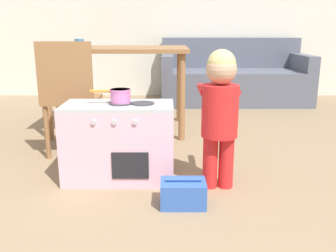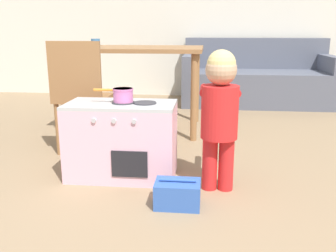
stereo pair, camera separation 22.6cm
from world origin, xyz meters
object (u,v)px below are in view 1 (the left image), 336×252
(toy_pot, at_px, (121,95))
(cup_on_table, at_px, (80,43))
(play_kitchen, at_px, (120,142))
(child_figure, at_px, (221,105))
(dining_table, at_px, (119,58))
(toy_basket, at_px, (184,193))
(dining_chair_near, at_px, (71,96))
(couch, at_px, (233,79))

(toy_pot, xyz_separation_m, cup_on_table, (-0.48, 1.08, 0.27))
(play_kitchen, relative_size, child_figure, 0.83)
(play_kitchen, relative_size, toy_pot, 2.74)
(child_figure, bearing_deg, dining_table, 119.20)
(child_figure, relative_size, toy_basket, 3.38)
(toy_pot, bearing_deg, child_figure, -13.08)
(toy_basket, bearing_deg, play_kitchen, 134.89)
(child_figure, distance_m, cup_on_table, 1.66)
(child_figure, relative_size, dining_chair_near, 0.97)
(toy_pot, bearing_deg, couch, 66.69)
(cup_on_table, bearing_deg, play_kitchen, -66.62)
(child_figure, distance_m, toy_basket, 0.55)
(toy_basket, bearing_deg, child_figure, 49.14)
(toy_basket, distance_m, couch, 3.17)
(play_kitchen, bearing_deg, toy_pot, 2.07)
(child_figure, xyz_separation_m, cup_on_table, (-1.08, 1.22, 0.31))
(dining_chair_near, bearing_deg, toy_pot, -47.61)
(play_kitchen, xyz_separation_m, cup_on_table, (-0.47, 1.08, 0.57))
(dining_table, relative_size, cup_on_table, 15.77)
(dining_table, bearing_deg, play_kitchen, -83.27)
(child_figure, relative_size, dining_table, 0.66)
(toy_basket, xyz_separation_m, couch, (0.77, 3.06, 0.22))
(dining_table, bearing_deg, cup_on_table, -158.76)
(toy_pot, bearing_deg, toy_basket, -46.13)
(couch, bearing_deg, toy_pot, -113.31)
(toy_pot, distance_m, child_figure, 0.61)
(child_figure, bearing_deg, dining_chair_near, 149.32)
(toy_pot, relative_size, child_figure, 0.30)
(toy_pot, xyz_separation_m, child_figure, (0.60, -0.14, -0.04))
(play_kitchen, height_order, toy_basket, play_kitchen)
(toy_basket, bearing_deg, cup_on_table, 120.21)
(dining_chair_near, bearing_deg, cup_on_table, 94.90)
(dining_table, xyz_separation_m, dining_chair_near, (-0.27, -0.74, -0.22))
(dining_chair_near, distance_m, cup_on_table, 0.71)
(cup_on_table, bearing_deg, toy_basket, -59.79)
(dining_chair_near, xyz_separation_m, couch, (1.58, 2.20, -0.16))
(child_figure, height_order, cup_on_table, cup_on_table)
(play_kitchen, xyz_separation_m, dining_chair_near, (-0.42, 0.47, 0.21))
(toy_pot, bearing_deg, play_kitchen, -177.93)
(child_figure, relative_size, cup_on_table, 10.36)
(dining_table, bearing_deg, couch, 48.22)
(toy_basket, bearing_deg, dining_chair_near, 133.07)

